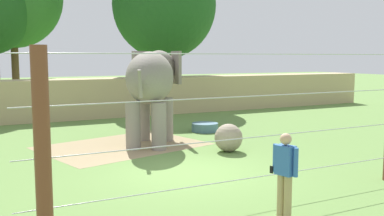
# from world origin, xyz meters

# --- Properties ---
(ground_plane) EXTENTS (120.00, 120.00, 0.00)m
(ground_plane) POSITION_xyz_m (0.00, 0.00, 0.00)
(ground_plane) COLOR #5B7F3D
(dirt_patch) EXTENTS (6.11, 5.06, 0.01)m
(dirt_patch) POSITION_xyz_m (-0.48, 4.25, 0.00)
(dirt_patch) COLOR #937F5B
(dirt_patch) RESTS_ON ground
(embankment_wall) EXTENTS (36.00, 1.80, 1.99)m
(embankment_wall) POSITION_xyz_m (0.00, 11.98, 0.99)
(embankment_wall) COLOR tan
(embankment_wall) RESTS_ON ground
(elephant) EXTENTS (3.28, 4.04, 3.33)m
(elephant) POSITION_xyz_m (0.65, 4.29, 2.21)
(elephant) COLOR gray
(elephant) RESTS_ON ground
(enrichment_ball) EXTENTS (0.92, 0.92, 0.92)m
(enrichment_ball) POSITION_xyz_m (2.31, 1.79, 0.46)
(enrichment_ball) COLOR gray
(enrichment_ball) RESTS_ON ground
(cable_fence) EXTENTS (9.26, 0.27, 3.27)m
(cable_fence) POSITION_xyz_m (0.00, -2.88, 1.64)
(cable_fence) COLOR brown
(cable_fence) RESTS_ON ground
(zookeeper) EXTENTS (0.30, 0.58, 1.67)m
(zookeeper) POSITION_xyz_m (0.06, -3.84, 0.93)
(zookeeper) COLOR tan
(zookeeper) RESTS_ON ground
(water_tub) EXTENTS (1.10, 1.10, 0.35)m
(water_tub) POSITION_xyz_m (3.50, 5.57, 0.18)
(water_tub) COLOR slate
(water_tub) RESTS_ON ground
(tree_far_right) EXTENTS (6.18, 6.18, 9.43)m
(tree_far_right) POSITION_xyz_m (5.49, 14.33, 6.18)
(tree_far_right) COLOR brown
(tree_far_right) RESTS_ON ground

